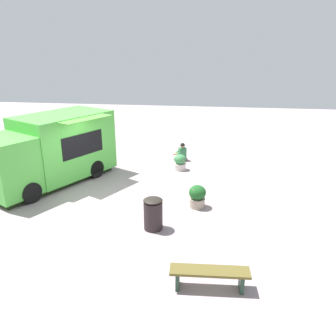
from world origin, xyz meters
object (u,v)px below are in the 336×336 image
Objects in this scene: planter_flowering_far at (197,196)px; trash_bin at (153,213)px; person_customer at (182,154)px; food_truck at (51,151)px; plaza_bench at (210,274)px; planter_flowering_near at (180,162)px.

planter_flowering_far is 1.98m from trash_bin.
person_customer is at bearing -168.28° from planter_flowering_far.
person_customer is (-3.32, 4.66, -0.92)m from food_truck.
plaza_bench is at bearing 7.05° from planter_flowering_far.
trash_bin is (1.59, -1.18, 0.09)m from planter_flowering_far.
person_customer is at bearing 178.38° from trash_bin.
person_customer reaches higher than planter_flowering_far.
food_truck reaches higher than planter_flowering_far.
trash_bin is (6.39, -0.18, 0.16)m from person_customer.
planter_flowering_near is 3.66m from planter_flowering_far.
food_truck is 5.80m from person_customer.
person_customer reaches higher than planter_flowering_near.
planter_flowering_far reaches higher than planter_flowering_near.
person_customer is 0.48× the size of plaza_bench.
trash_bin is (5.13, -0.23, 0.14)m from planter_flowering_near.
food_truck is at bearing -54.55° from person_customer.
food_truck is at bearing -124.42° from trash_bin.
planter_flowering_far is (3.54, 0.94, 0.05)m from planter_flowering_near.
plaza_bench is (7.53, 1.44, 0.02)m from planter_flowering_near.
person_customer is at bearing -177.60° from planter_flowering_near.
food_truck reaches higher than plaza_bench.
planter_flowering_near is 5.13m from trash_bin.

